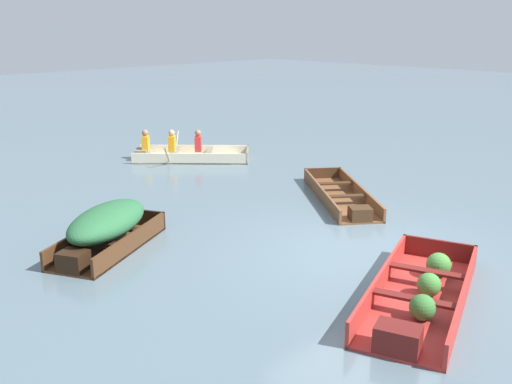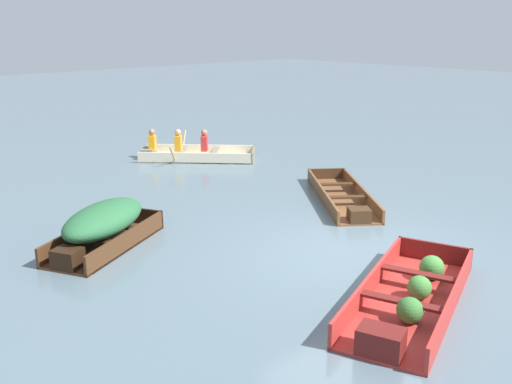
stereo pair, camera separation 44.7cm
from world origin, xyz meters
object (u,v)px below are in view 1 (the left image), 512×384
at_px(dinghy_red_foreground, 422,294).
at_px(skiff_wooden_brown_near_moored, 341,197).
at_px(skiff_dark_varnish_mid_moored, 107,226).
at_px(rowboat_cream_with_crew, 184,153).

bearing_deg(dinghy_red_foreground, skiff_wooden_brown_near_moored, 49.65).
relative_size(skiff_dark_varnish_mid_moored, rowboat_cream_with_crew, 0.81).
height_order(skiff_dark_varnish_mid_moored, rowboat_cream_with_crew, rowboat_cream_with_crew).
bearing_deg(skiff_dark_varnish_mid_moored, rowboat_cream_with_crew, 40.45).
distance_m(dinghy_red_foreground, skiff_wooden_brown_near_moored, 4.92).
xyz_separation_m(dinghy_red_foreground, rowboat_cream_with_crew, (3.23, 9.44, 0.04)).
xyz_separation_m(skiff_wooden_brown_near_moored, rowboat_cream_with_crew, (0.05, 5.69, 0.09)).
relative_size(dinghy_red_foreground, skiff_wooden_brown_near_moored, 1.07).
height_order(dinghy_red_foreground, rowboat_cream_with_crew, rowboat_cream_with_crew).
bearing_deg(skiff_wooden_brown_near_moored, rowboat_cream_with_crew, 89.53).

